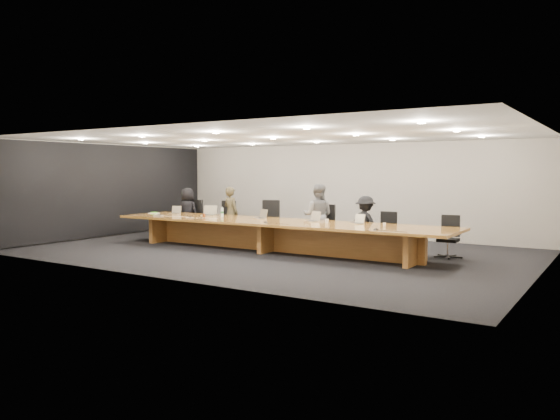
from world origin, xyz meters
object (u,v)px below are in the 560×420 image
object	(u,v)px
chair_far_right	(448,236)
laptop_c	(260,214)
person_b	(231,213)
laptop_b	(209,210)
laptop_e	(357,219)
mic_center	(266,222)
paper_cup_far	(384,224)
conference_table	(273,230)
person_d	(365,223)
chair_mid_left	(268,221)
paper_cup_near	(327,221)
chair_left	(225,219)
water_bottle	(222,212)
mic_left	(190,217)
person_c	(318,216)
chair_right	(385,232)
laptop_a	(175,210)
person_a	(188,212)
laptop_d	(312,216)
chair_mid_right	(322,225)
mic_right	(376,229)
chair_far_left	(192,218)
av_box	(158,215)
amber_mug	(204,215)

from	to	relation	value
chair_far_right	laptop_c	bearing A→B (deg)	-170.56
person_b	laptop_b	distance (m)	0.91
laptop_e	mic_center	size ratio (longest dim) A/B	2.47
laptop_e	paper_cup_far	bearing A→B (deg)	4.12
conference_table	person_d	xyz separation A→B (m)	(1.89, 1.26, 0.16)
person_b	paper_cup_far	bearing A→B (deg)	-178.21
chair_mid_left	paper_cup_near	distance (m)	2.73
chair_left	paper_cup_near	xyz separation A→B (m)	(3.97, -1.16, 0.23)
water_bottle	mic_left	bearing A→B (deg)	-130.38
person_b	person_c	bearing A→B (deg)	-166.69
chair_right	person_d	distance (m)	0.53
chair_mid_left	chair_right	distance (m)	3.43
laptop_a	water_bottle	xyz separation A→B (m)	(1.87, -0.15, 0.01)
person_d	laptop_c	world-z (taller)	person_d
conference_table	chair_far_right	distance (m)	4.12
mic_center	laptop_e	bearing A→B (deg)	25.70
laptop_e	mic_center	distance (m)	2.14
person_d	laptop_e	xyz separation A→B (m)	(0.15, -0.85, 0.19)
chair_left	chair_far_right	distance (m)	6.51
person_a	laptop_b	size ratio (longest dim) A/B	3.96
laptop_b	paper_cup_far	distance (m)	5.18
laptop_d	paper_cup_far	size ratio (longest dim) A/B	4.25
chair_mid_right	laptop_a	size ratio (longest dim) A/B	3.87
person_d	mic_right	distance (m)	2.14
chair_far_right	laptop_c	world-z (taller)	laptop_c
water_bottle	conference_table	bearing A→B (deg)	-8.26
laptop_a	mic_right	world-z (taller)	laptop_a
person_d	laptop_d	world-z (taller)	person_d
chair_right	mic_right	bearing A→B (deg)	-72.97
chair_far_left	laptop_a	size ratio (longest dim) A/B	3.87
av_box	person_a	bearing A→B (deg)	91.64
conference_table	av_box	bearing A→B (deg)	-172.03
laptop_b	laptop_e	distance (m)	4.42
amber_mug	paper_cup_far	size ratio (longest dim) A/B	1.22
laptop_a	laptop_c	bearing A→B (deg)	-16.24
person_a	laptop_d	bearing A→B (deg)	163.63
person_a	laptop_c	bearing A→B (deg)	158.63
chair_left	conference_table	bearing A→B (deg)	-31.47
paper_cup_far	chair_left	bearing A→B (deg)	168.54
chair_far_left	mic_right	world-z (taller)	chair_far_left
person_b	mic_right	xyz separation A→B (m)	(5.25, -1.86, 0.00)
chair_left	chair_mid_right	bearing A→B (deg)	-4.12
person_b	mic_center	distance (m)	3.00
chair_right	person_a	xyz separation A→B (m)	(-6.35, -0.09, 0.23)
chair_right	water_bottle	size ratio (longest dim) A/B	4.14
water_bottle	amber_mug	size ratio (longest dim) A/B	2.54
chair_far_right	mic_left	bearing A→B (deg)	-167.59
laptop_b	chair_mid_right	bearing A→B (deg)	-0.70
chair_far_right	water_bottle	distance (m)	5.86
laptop_a	mic_left	bearing A→B (deg)	-45.46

